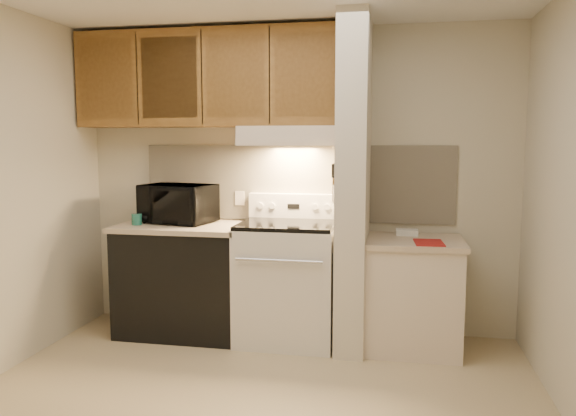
# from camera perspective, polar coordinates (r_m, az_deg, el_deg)

# --- Properties ---
(floor) EXTENTS (3.60, 3.60, 0.00)m
(floor) POSITION_cam_1_polar(r_m,az_deg,el_deg) (3.59, -3.72, -19.38)
(floor) COLOR tan
(floor) RESTS_ON ground
(wall_back) EXTENTS (3.60, 2.50, 0.02)m
(wall_back) POSITION_cam_1_polar(r_m,az_deg,el_deg) (4.70, 0.78, 2.73)
(wall_back) COLOR beige
(wall_back) RESTS_ON floor
(backsplash) EXTENTS (2.60, 0.02, 0.63)m
(backsplash) POSITION_cam_1_polar(r_m,az_deg,el_deg) (4.69, 0.76, 2.54)
(backsplash) COLOR beige
(backsplash) RESTS_ON wall_back
(range_body) EXTENTS (0.76, 0.65, 0.92)m
(range_body) POSITION_cam_1_polar(r_m,az_deg,el_deg) (4.49, -0.01, -7.68)
(range_body) COLOR silver
(range_body) RESTS_ON floor
(oven_window) EXTENTS (0.50, 0.01, 0.30)m
(oven_window) POSITION_cam_1_polar(r_m,az_deg,el_deg) (4.18, -0.85, -8.21)
(oven_window) COLOR black
(oven_window) RESTS_ON range_body
(oven_handle) EXTENTS (0.65, 0.02, 0.02)m
(oven_handle) POSITION_cam_1_polar(r_m,az_deg,el_deg) (4.09, -0.96, -5.38)
(oven_handle) COLOR silver
(oven_handle) RESTS_ON range_body
(cooktop) EXTENTS (0.74, 0.64, 0.03)m
(cooktop) POSITION_cam_1_polar(r_m,az_deg,el_deg) (4.40, -0.01, -1.68)
(cooktop) COLOR black
(cooktop) RESTS_ON range_body
(range_backguard) EXTENTS (0.76, 0.08, 0.20)m
(range_backguard) POSITION_cam_1_polar(r_m,az_deg,el_deg) (4.66, 0.65, 0.23)
(range_backguard) COLOR silver
(range_backguard) RESTS_ON range_body
(range_display) EXTENTS (0.10, 0.01, 0.04)m
(range_display) POSITION_cam_1_polar(r_m,az_deg,el_deg) (4.62, 0.56, 0.17)
(range_display) COLOR black
(range_display) RESTS_ON range_backguard
(range_knob_left_outer) EXTENTS (0.05, 0.02, 0.05)m
(range_knob_left_outer) POSITION_cam_1_polar(r_m,az_deg,el_deg) (4.68, -2.83, 0.24)
(range_knob_left_outer) COLOR silver
(range_knob_left_outer) RESTS_ON range_backguard
(range_knob_left_inner) EXTENTS (0.05, 0.02, 0.05)m
(range_knob_left_inner) POSITION_cam_1_polar(r_m,az_deg,el_deg) (4.65, -1.63, 0.22)
(range_knob_left_inner) COLOR silver
(range_knob_left_inner) RESTS_ON range_backguard
(range_knob_right_inner) EXTENTS (0.05, 0.02, 0.05)m
(range_knob_right_inner) POSITION_cam_1_polar(r_m,az_deg,el_deg) (4.59, 2.76, 0.12)
(range_knob_right_inner) COLOR silver
(range_knob_right_inner) RESTS_ON range_backguard
(range_knob_right_outer) EXTENTS (0.05, 0.02, 0.05)m
(range_knob_right_outer) POSITION_cam_1_polar(r_m,az_deg,el_deg) (4.58, 4.00, 0.09)
(range_knob_right_outer) COLOR silver
(range_knob_right_outer) RESTS_ON range_backguard
(dishwasher_front) EXTENTS (1.00, 0.63, 0.87)m
(dishwasher_front) POSITION_cam_1_polar(r_m,az_deg,el_deg) (4.75, -10.56, -7.31)
(dishwasher_front) COLOR black
(dishwasher_front) RESTS_ON floor
(left_countertop) EXTENTS (1.04, 0.67, 0.04)m
(left_countertop) POSITION_cam_1_polar(r_m,az_deg,el_deg) (4.66, -10.68, -1.87)
(left_countertop) COLOR #C5B095
(left_countertop) RESTS_ON dishwasher_front
(spoon_rest) EXTENTS (0.22, 0.11, 0.01)m
(spoon_rest) POSITION_cam_1_polar(r_m,az_deg,el_deg) (4.96, -13.32, -1.09)
(spoon_rest) COLOR black
(spoon_rest) RESTS_ON left_countertop
(teal_jar) EXTENTS (0.11, 0.11, 0.09)m
(teal_jar) POSITION_cam_1_polar(r_m,az_deg,el_deg) (4.70, -15.12, -1.11)
(teal_jar) COLOR #216D5B
(teal_jar) RESTS_ON left_countertop
(outlet) EXTENTS (0.08, 0.01, 0.12)m
(outlet) POSITION_cam_1_polar(r_m,az_deg,el_deg) (4.80, -4.92, 0.99)
(outlet) COLOR beige
(outlet) RESTS_ON backsplash
(microwave) EXTENTS (0.64, 0.50, 0.32)m
(microwave) POSITION_cam_1_polar(r_m,az_deg,el_deg) (4.75, -11.11, 0.45)
(microwave) COLOR black
(microwave) RESTS_ON left_countertop
(partition_pillar) EXTENTS (0.22, 0.70, 2.50)m
(partition_pillar) POSITION_cam_1_polar(r_m,az_deg,el_deg) (4.29, 6.68, 2.30)
(partition_pillar) COLOR beige
(partition_pillar) RESTS_ON floor
(pillar_trim) EXTENTS (0.01, 0.70, 0.04)m
(pillar_trim) POSITION_cam_1_polar(r_m,az_deg,el_deg) (4.30, 5.14, 2.99)
(pillar_trim) COLOR brown
(pillar_trim) RESTS_ON partition_pillar
(knife_strip) EXTENTS (0.02, 0.42, 0.04)m
(knife_strip) POSITION_cam_1_polar(r_m,az_deg,el_deg) (4.25, 5.00, 3.22)
(knife_strip) COLOR black
(knife_strip) RESTS_ON partition_pillar
(knife_blade_a) EXTENTS (0.01, 0.03, 0.16)m
(knife_blade_a) POSITION_cam_1_polar(r_m,az_deg,el_deg) (4.10, 4.59, 1.70)
(knife_blade_a) COLOR silver
(knife_blade_a) RESTS_ON knife_strip
(knife_handle_a) EXTENTS (0.02, 0.02, 0.10)m
(knife_handle_a) POSITION_cam_1_polar(r_m,az_deg,el_deg) (4.08, 4.60, 3.78)
(knife_handle_a) COLOR black
(knife_handle_a) RESTS_ON knife_strip
(knife_blade_b) EXTENTS (0.01, 0.04, 0.18)m
(knife_blade_b) POSITION_cam_1_polar(r_m,az_deg,el_deg) (4.18, 4.71, 1.65)
(knife_blade_b) COLOR silver
(knife_blade_b) RESTS_ON knife_strip
(knife_handle_b) EXTENTS (0.02, 0.02, 0.10)m
(knife_handle_b) POSITION_cam_1_polar(r_m,az_deg,el_deg) (4.18, 4.75, 3.85)
(knife_handle_b) COLOR black
(knife_handle_b) RESTS_ON knife_strip
(knife_blade_c) EXTENTS (0.01, 0.04, 0.20)m
(knife_blade_c) POSITION_cam_1_polar(r_m,az_deg,el_deg) (4.25, 4.81, 1.60)
(knife_blade_c) COLOR silver
(knife_blade_c) RESTS_ON knife_strip
(knife_handle_c) EXTENTS (0.02, 0.02, 0.10)m
(knife_handle_c) POSITION_cam_1_polar(r_m,az_deg,el_deg) (4.23, 4.83, 3.89)
(knife_handle_c) COLOR black
(knife_handle_c) RESTS_ON knife_strip
(knife_blade_d) EXTENTS (0.01, 0.04, 0.16)m
(knife_blade_d) POSITION_cam_1_polar(r_m,az_deg,el_deg) (4.32, 4.92, 1.95)
(knife_blade_d) COLOR silver
(knife_blade_d) RESTS_ON knife_strip
(knife_handle_d) EXTENTS (0.02, 0.02, 0.10)m
(knife_handle_d) POSITION_cam_1_polar(r_m,az_deg,el_deg) (4.33, 4.96, 3.95)
(knife_handle_d) COLOR black
(knife_handle_d) RESTS_ON knife_strip
(knife_blade_e) EXTENTS (0.01, 0.04, 0.18)m
(knife_blade_e) POSITION_cam_1_polar(r_m,az_deg,el_deg) (4.42, 5.05, 1.93)
(knife_blade_e) COLOR silver
(knife_blade_e) RESTS_ON knife_strip
(knife_handle_e) EXTENTS (0.02, 0.02, 0.10)m
(knife_handle_e) POSITION_cam_1_polar(r_m,az_deg,el_deg) (4.40, 5.06, 4.00)
(knife_handle_e) COLOR black
(knife_handle_e) RESTS_ON knife_strip
(oven_mitt) EXTENTS (0.03, 0.09, 0.22)m
(oven_mitt) POSITION_cam_1_polar(r_m,az_deg,el_deg) (4.48, 5.15, 1.79)
(oven_mitt) COLOR gray
(oven_mitt) RESTS_ON partition_pillar
(right_cab_base) EXTENTS (0.70, 0.60, 0.81)m
(right_cab_base) POSITION_cam_1_polar(r_m,az_deg,el_deg) (4.43, 12.54, -8.80)
(right_cab_base) COLOR beige
(right_cab_base) RESTS_ON floor
(right_countertop) EXTENTS (0.74, 0.64, 0.04)m
(right_countertop) POSITION_cam_1_polar(r_m,az_deg,el_deg) (4.34, 12.69, -3.38)
(right_countertop) COLOR #C5B095
(right_countertop) RESTS_ON right_cab_base
(red_folder) EXTENTS (0.22, 0.29, 0.01)m
(red_folder) POSITION_cam_1_polar(r_m,az_deg,el_deg) (4.19, 14.12, -3.43)
(red_folder) COLOR maroon
(red_folder) RESTS_ON right_countertop
(white_box) EXTENTS (0.17, 0.11, 0.04)m
(white_box) POSITION_cam_1_polar(r_m,az_deg,el_deg) (4.50, 12.00, -2.43)
(white_box) COLOR white
(white_box) RESTS_ON right_countertop
(range_hood) EXTENTS (0.78, 0.44, 0.15)m
(range_hood) POSITION_cam_1_polar(r_m,az_deg,el_deg) (4.47, 0.29, 7.33)
(range_hood) COLOR beige
(range_hood) RESTS_ON upper_cabinets
(hood_lip) EXTENTS (0.78, 0.04, 0.06)m
(hood_lip) POSITION_cam_1_polar(r_m,az_deg,el_deg) (4.27, -0.23, 6.75)
(hood_lip) COLOR beige
(hood_lip) RESTS_ON range_hood
(upper_cabinets) EXTENTS (2.18, 0.33, 0.77)m
(upper_cabinets) POSITION_cam_1_polar(r_m,az_deg,el_deg) (4.72, -8.07, 12.84)
(upper_cabinets) COLOR brown
(upper_cabinets) RESTS_ON wall_back
(cab_door_a) EXTENTS (0.46, 0.01, 0.63)m
(cab_door_a) POSITION_cam_1_polar(r_m,az_deg,el_deg) (4.90, -18.00, 12.35)
(cab_door_a) COLOR brown
(cab_door_a) RESTS_ON upper_cabinets
(cab_gap_a) EXTENTS (0.01, 0.01, 0.73)m
(cab_gap_a) POSITION_cam_1_polar(r_m,az_deg,el_deg) (4.78, -15.07, 12.60)
(cab_gap_a) COLOR black
(cab_gap_a) RESTS_ON upper_cabinets
(cab_door_b) EXTENTS (0.46, 0.01, 0.63)m
(cab_door_b) POSITION_cam_1_polar(r_m,az_deg,el_deg) (4.67, -11.98, 12.83)
(cab_door_b) COLOR brown
(cab_door_b) RESTS_ON upper_cabinets
(cab_gap_b) EXTENTS (0.01, 0.01, 0.73)m
(cab_gap_b) POSITION_cam_1_polar(r_m,az_deg,el_deg) (4.57, -8.75, 13.03)
(cab_gap_b) COLOR black
(cab_gap_b) RESTS_ON upper_cabinets
(cab_door_c) EXTENTS (0.46, 0.01, 0.63)m
(cab_door_c) POSITION_cam_1_polar(r_m,az_deg,el_deg) (4.49, -5.37, 13.19)
(cab_door_c) COLOR brown
(cab_door_c) RESTS_ON upper_cabinets
(cab_gap_c) EXTENTS (0.01, 0.01, 0.73)m
(cab_gap_c) POSITION_cam_1_polar(r_m,az_deg,el_deg) (4.42, -1.89, 13.32)
(cab_gap_c) COLOR black
(cab_gap_c) RESTS_ON upper_cabinets
(cab_door_d) EXTENTS (0.46, 0.01, 0.63)m
(cab_door_d) POSITION_cam_1_polar(r_m,az_deg,el_deg) (4.37, 1.70, 13.39)
(cab_door_d) COLOR brown
(cab_door_d) RESTS_ON upper_cabinets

